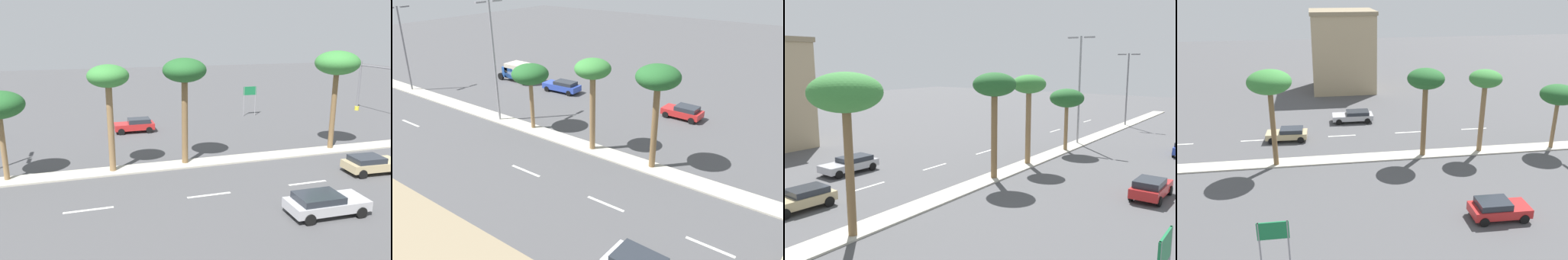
{
  "view_description": "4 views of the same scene",
  "coord_description": "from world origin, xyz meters",
  "views": [
    {
      "loc": [
        -27.16,
        34.09,
        9.94
      ],
      "look_at": [
        -1.23,
        26.3,
        2.99
      ],
      "focal_mm": 36.07,
      "sensor_mm": 36.0,
      "label": 1
    },
    {
      "loc": [
        -23.53,
        15.19,
        14.55
      ],
      "look_at": [
        -2.02,
        31.08,
        2.76
      ],
      "focal_mm": 35.74,
      "sensor_mm": 36.0,
      "label": 2
    },
    {
      "loc": [
        17.32,
        1.4,
        8.82
      ],
      "look_at": [
        -1.2,
        26.86,
        3.59
      ],
      "focal_mm": 38.47,
      "sensor_mm": 36.0,
      "label": 3
    },
    {
      "loc": [
        32.89,
        17.2,
        14.91
      ],
      "look_at": [
        -2.34,
        22.51,
        1.78
      ],
      "focal_mm": 37.39,
      "sensor_mm": 36.0,
      "label": 4
    }
  ],
  "objects": [
    {
      "name": "lane_stripe_outboard",
      "position": [
        -5.87,
        26.81,
        0.01
      ],
      "size": [
        0.2,
        2.8,
        0.01
      ],
      "primitive_type": "cube",
      "color": "silver",
      "rests_on": "ground"
    },
    {
      "name": "palm_tree_far",
      "position": [
        0.01,
        32.12,
        6.56
      ],
      "size": [
        2.85,
        2.85,
        7.56
      ],
      "color": "olive",
      "rests_on": "median_curb"
    },
    {
      "name": "sedan_red_outboard",
      "position": [
        10.94,
        28.91,
        0.73
      ],
      "size": [
        1.96,
        3.91,
        1.36
      ],
      "color": "red",
      "rests_on": "ground"
    },
    {
      "name": "box_truck",
      "position": [
        10.65,
        51.34,
        1.27
      ],
      "size": [
        2.56,
        5.46,
        2.27
      ],
      "color": "#234C99",
      "rests_on": "ground"
    },
    {
      "name": "street_lamp_leading",
      "position": [
        -0.17,
        43.2,
        6.6
      ],
      "size": [
        2.9,
        0.24,
        11.23
      ],
      "color": "gray",
      "rests_on": "median_curb"
    },
    {
      "name": "ground_plane",
      "position": [
        0.0,
        30.39,
        0.0
      ],
      "size": [
        160.0,
        160.0,
        0.0
      ],
      "primitive_type": "plane",
      "color": "#4C4C4F"
    },
    {
      "name": "sedan_blue_far",
      "position": [
        10.3,
        43.93,
        0.75
      ],
      "size": [
        2.11,
        4.65,
        1.39
      ],
      "color": "#2D47AD",
      "rests_on": "ground"
    },
    {
      "name": "median_curb",
      "position": [
        0.0,
        39.07,
        0.06
      ],
      "size": [
        1.8,
        78.14,
        0.12
      ],
      "primitive_type": "cube",
      "color": "#B7B2A3",
      "rests_on": "ground"
    },
    {
      "name": "palm_tree_outboard",
      "position": [
        0.21,
        26.69,
        6.85
      ],
      "size": [
        3.19,
        3.19,
        7.87
      ],
      "color": "brown",
      "rests_on": "median_curb"
    },
    {
      "name": "street_lamp_near",
      "position": [
        0.02,
        59.02,
        5.8
      ],
      "size": [
        2.9,
        0.24,
        9.69
      ],
      "color": "slate",
      "rests_on": "median_curb"
    },
    {
      "name": "palm_tree_mid",
      "position": [
        0.29,
        39.13,
        5.16
      ],
      "size": [
        3.3,
        3.3,
        6.03
      ],
      "color": "olive",
      "rests_on": "median_curb"
    },
    {
      "name": "lane_stripe_left",
      "position": [
        -5.87,
        34.03,
        0.01
      ],
      "size": [
        0.2,
        2.8,
        0.01
      ],
      "primitive_type": "cube",
      "color": "silver",
      "rests_on": "ground"
    },
    {
      "name": "lane_stripe_trailing",
      "position": [
        -5.87,
        19.87,
        0.01
      ],
      "size": [
        0.2,
        2.8,
        0.01
      ],
      "primitive_type": "cube",
      "color": "silver",
      "rests_on": "ground"
    },
    {
      "name": "lane_stripe_leading",
      "position": [
        -5.87,
        49.54,
        0.01
      ],
      "size": [
        0.2,
        2.8,
        0.01
      ],
      "primitive_type": "cube",
      "color": "silver",
      "rests_on": "ground"
    }
  ]
}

